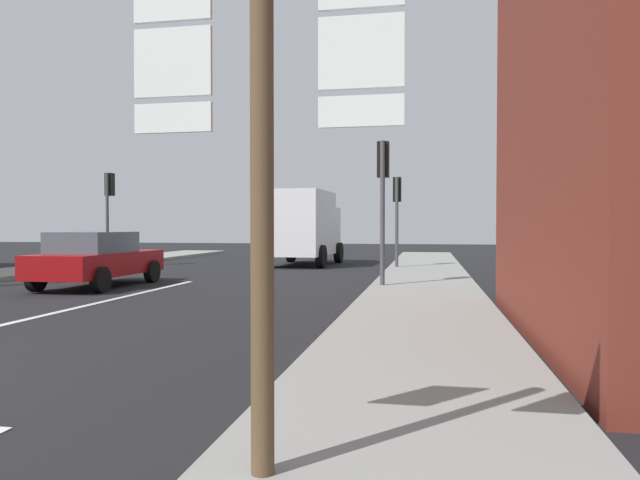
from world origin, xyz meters
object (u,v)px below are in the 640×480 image
(delivery_truck, at_px, (304,226))
(traffic_light_near_right, at_px, (383,180))
(route_sign_post, at_px, (263,176))
(traffic_light_far_right, at_px, (397,201))
(traffic_light_far_left, at_px, (109,197))
(sedan_far, at_px, (97,258))

(delivery_truck, distance_m, traffic_light_near_right, 9.79)
(delivery_truck, relative_size, route_sign_post, 1.59)
(traffic_light_far_right, bearing_deg, traffic_light_near_right, -90.00)
(traffic_light_far_right, bearing_deg, route_sign_post, -89.48)
(route_sign_post, relative_size, traffic_light_far_right, 0.93)
(traffic_light_far_right, height_order, traffic_light_far_left, traffic_light_far_left)
(delivery_truck, relative_size, traffic_light_far_right, 1.49)
(delivery_truck, bearing_deg, traffic_light_near_right, -65.91)
(traffic_light_far_left, bearing_deg, traffic_light_far_right, 1.50)
(traffic_light_near_right, bearing_deg, traffic_light_far_right, 90.00)
(sedan_far, xyz_separation_m, traffic_light_far_left, (-3.81, 7.12, 2.01))
(delivery_truck, xyz_separation_m, traffic_light_far_left, (-7.41, -2.41, 1.12))
(traffic_light_near_right, xyz_separation_m, traffic_light_far_left, (-11.38, 6.47, -0.02))
(traffic_light_far_right, distance_m, traffic_light_near_right, 6.78)
(route_sign_post, xyz_separation_m, traffic_light_far_left, (-11.54, 17.95, 0.86))
(sedan_far, bearing_deg, route_sign_post, -54.48)
(traffic_light_far_left, bearing_deg, traffic_light_near_right, -29.64)
(route_sign_post, bearing_deg, traffic_light_near_right, 90.83)
(sedan_far, distance_m, route_sign_post, 13.36)
(traffic_light_far_left, bearing_deg, sedan_far, -61.82)
(sedan_far, relative_size, delivery_truck, 0.83)
(traffic_light_far_right, relative_size, traffic_light_far_left, 0.92)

